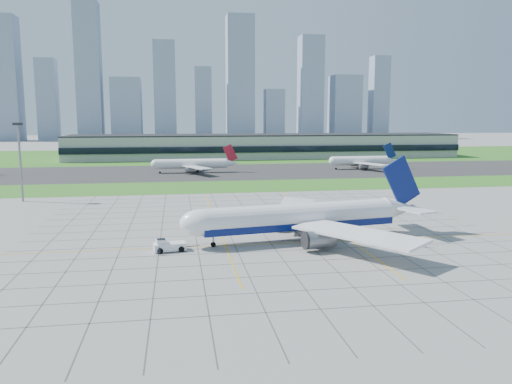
{
  "coord_description": "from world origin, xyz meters",
  "views": [
    {
      "loc": [
        -19.93,
        -106.03,
        27.33
      ],
      "look_at": [
        1.38,
        27.52,
        7.0
      ],
      "focal_mm": 35.0,
      "sensor_mm": 36.0,
      "label": 1
    }
  ],
  "objects_px": {
    "pushback_tug": "(168,246)",
    "crew_near": "(159,251)",
    "distant_jet_2": "(361,161)",
    "light_mast": "(20,152)",
    "crew_far": "(425,243)",
    "airliner": "(301,218)",
    "distant_jet_1": "(193,164)"
  },
  "relations": [
    {
      "from": "light_mast",
      "to": "pushback_tug",
      "type": "height_order",
      "value": "light_mast"
    },
    {
      "from": "crew_far",
      "to": "distant_jet_1",
      "type": "height_order",
      "value": "distant_jet_1"
    },
    {
      "from": "distant_jet_2",
      "to": "airliner",
      "type": "bearing_deg",
      "value": -115.5
    },
    {
      "from": "crew_near",
      "to": "light_mast",
      "type": "bearing_deg",
      "value": 79.14
    },
    {
      "from": "crew_near",
      "to": "distant_jet_1",
      "type": "relative_size",
      "value": 0.04
    },
    {
      "from": "crew_far",
      "to": "airliner",
      "type": "bearing_deg",
      "value": -174.23
    },
    {
      "from": "airliner",
      "to": "crew_near",
      "type": "distance_m",
      "value": 32.44
    },
    {
      "from": "pushback_tug",
      "to": "crew_near",
      "type": "distance_m",
      "value": 3.42
    },
    {
      "from": "crew_near",
      "to": "distant_jet_1",
      "type": "xyz_separation_m",
      "value": [
        11.62,
        150.06,
        3.65
      ]
    },
    {
      "from": "crew_near",
      "to": "crew_far",
      "type": "distance_m",
      "value": 55.43
    },
    {
      "from": "distant_jet_1",
      "to": "distant_jet_2",
      "type": "bearing_deg",
      "value": 2.46
    },
    {
      "from": "pushback_tug",
      "to": "airliner",
      "type": "bearing_deg",
      "value": 0.71
    },
    {
      "from": "airliner",
      "to": "distant_jet_2",
      "type": "xyz_separation_m",
      "value": [
        69.52,
        145.77,
        -0.55
      ]
    },
    {
      "from": "light_mast",
      "to": "airliner",
      "type": "height_order",
      "value": "light_mast"
    },
    {
      "from": "pushback_tug",
      "to": "light_mast",
      "type": "bearing_deg",
      "value": 115.29
    },
    {
      "from": "light_mast",
      "to": "crew_near",
      "type": "bearing_deg",
      "value": -57.54
    },
    {
      "from": "airliner",
      "to": "crew_near",
      "type": "xyz_separation_m",
      "value": [
        -31.13,
        -8.11,
        -4.2
      ]
    },
    {
      "from": "airliner",
      "to": "distant_jet_1",
      "type": "distance_m",
      "value": 143.29
    },
    {
      "from": "airliner",
      "to": "pushback_tug",
      "type": "relative_size",
      "value": 6.1
    },
    {
      "from": "crew_near",
      "to": "distant_jet_2",
      "type": "height_order",
      "value": "distant_jet_2"
    },
    {
      "from": "pushback_tug",
      "to": "distant_jet_1",
      "type": "distance_m",
      "value": 147.47
    },
    {
      "from": "light_mast",
      "to": "airliner",
      "type": "bearing_deg",
      "value": -39.84
    },
    {
      "from": "airliner",
      "to": "distant_jet_1",
      "type": "relative_size",
      "value": 1.37
    },
    {
      "from": "light_mast",
      "to": "crew_far",
      "type": "distance_m",
      "value": 127.39
    },
    {
      "from": "light_mast",
      "to": "distant_jet_2",
      "type": "height_order",
      "value": "light_mast"
    },
    {
      "from": "distant_jet_1",
      "to": "distant_jet_2",
      "type": "relative_size",
      "value": 1.0
    },
    {
      "from": "airliner",
      "to": "pushback_tug",
      "type": "bearing_deg",
      "value": -179.29
    },
    {
      "from": "pushback_tug",
      "to": "distant_jet_1",
      "type": "xyz_separation_m",
      "value": [
        9.93,
        147.1,
        3.31
      ]
    },
    {
      "from": "crew_far",
      "to": "distant_jet_2",
      "type": "relative_size",
      "value": 0.04
    },
    {
      "from": "pushback_tug",
      "to": "distant_jet_2",
      "type": "distance_m",
      "value": 180.5
    },
    {
      "from": "light_mast",
      "to": "airliner",
      "type": "relative_size",
      "value": 0.44
    },
    {
      "from": "light_mast",
      "to": "pushback_tug",
      "type": "bearing_deg",
      "value": -55.5
    }
  ]
}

